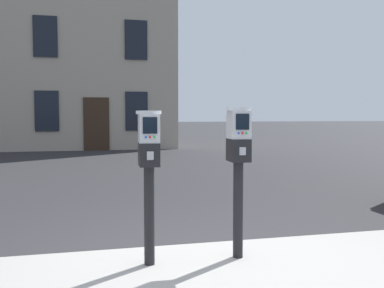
# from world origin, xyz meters

# --- Properties ---
(ground_plane) EXTENTS (160.00, 160.00, 0.00)m
(ground_plane) POSITION_xyz_m (0.00, 0.00, 0.00)
(ground_plane) COLOR #28282B
(parking_meter_near_kerb) EXTENTS (0.23, 0.26, 1.33)m
(parking_meter_near_kerb) POSITION_xyz_m (-0.30, -0.32, 1.06)
(parking_meter_near_kerb) COLOR black
(parking_meter_near_kerb) RESTS_ON sidewalk_slab
(parking_meter_twin_adjacent) EXTENTS (0.23, 0.26, 1.36)m
(parking_meter_twin_adjacent) POSITION_xyz_m (0.51, -0.32, 1.08)
(parking_meter_twin_adjacent) COLOR black
(parking_meter_twin_adjacent) RESTS_ON sidewalk_slab
(townhouse_grey_stucco) EXTENTS (6.93, 5.82, 11.37)m
(townhouse_grey_stucco) POSITION_xyz_m (-0.32, 17.12, 5.69)
(townhouse_grey_stucco) COLOR #9E9384
(townhouse_grey_stucco) RESTS_ON ground_plane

